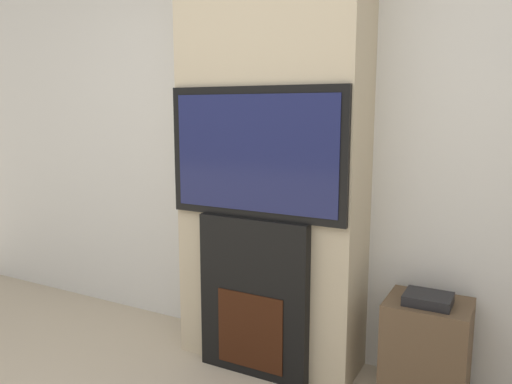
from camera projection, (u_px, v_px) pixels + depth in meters
wall_back at (288, 130)px, 2.97m from camera, size 6.00×0.06×2.70m
chimney_breast at (272, 131)px, 2.78m from camera, size 1.05×0.37×2.70m
fireplace at (256, 296)px, 2.77m from camera, size 0.65×0.15×0.89m
television at (256, 153)px, 2.64m from camera, size 1.03×0.07×0.70m
media_stand at (426, 350)px, 2.51m from camera, size 0.41×0.34×0.58m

